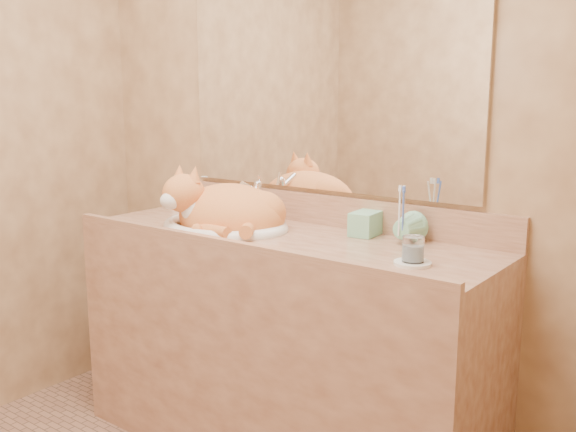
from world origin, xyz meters
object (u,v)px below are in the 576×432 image
Objects in this scene: vanity_counter at (280,346)px; cat at (224,208)px; sink_basin at (225,208)px; soap_dispenser at (358,212)px; toothbrush_cup at (401,231)px; water_glass at (413,249)px.

vanity_counter is 3.55× the size of cat.
vanity_counter is 0.56m from sink_basin.
vanity_counter is at bearing -157.35° from soap_dispenser.
cat reaches higher than toothbrush_cup.
cat reaches higher than soap_dispenser.
water_glass reaches higher than vanity_counter.
vanity_counter is 0.74m from water_glass.
sink_basin is at bearing -168.36° from soap_dispenser.
vanity_counter is 0.65m from toothbrush_cup.
vanity_counter is 8.21× the size of soap_dispenser.
cat is (-0.00, -0.01, -0.00)m from sink_basin.
sink_basin reaches higher than toothbrush_cup.
cat is at bearing -173.88° from vanity_counter.
toothbrush_cup reaches higher than vanity_counter.
soap_dispenser is at bearing 27.80° from vanity_counter.
water_glass is (0.32, -0.21, -0.05)m from soap_dispenser.
soap_dispenser is (0.25, 0.13, 0.52)m from vanity_counter.
sink_basin reaches higher than vanity_counter.
toothbrush_cup is (0.42, 0.12, 0.47)m from vanity_counter.
soap_dispenser is at bearing 11.13° from sink_basin.
water_glass is (0.82, -0.05, -0.03)m from sink_basin.
toothbrush_cup is at bearing 126.10° from water_glass.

